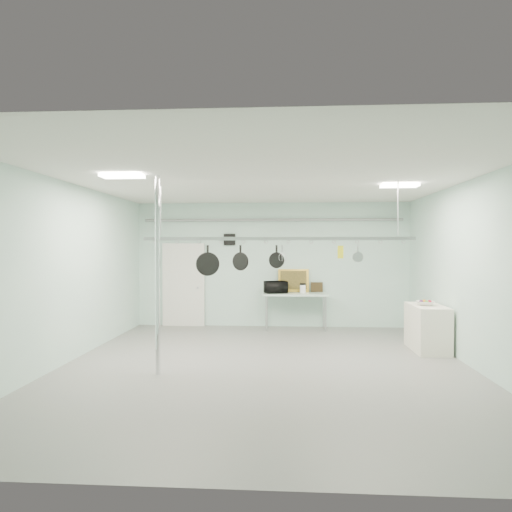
# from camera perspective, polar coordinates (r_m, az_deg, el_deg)

# --- Properties ---
(floor) EXTENTS (8.00, 8.00, 0.00)m
(floor) POSITION_cam_1_polar(r_m,az_deg,el_deg) (8.05, 1.15, -13.62)
(floor) COLOR gray
(floor) RESTS_ON ground
(ceiling) EXTENTS (7.00, 8.00, 0.02)m
(ceiling) POSITION_cam_1_polar(r_m,az_deg,el_deg) (7.87, 1.16, 9.46)
(ceiling) COLOR silver
(ceiling) RESTS_ON back_wall
(back_wall) EXTENTS (7.00, 0.02, 3.20)m
(back_wall) POSITION_cam_1_polar(r_m,az_deg,el_deg) (11.78, 2.00, -1.08)
(back_wall) COLOR silver
(back_wall) RESTS_ON floor
(right_wall) EXTENTS (0.02, 8.00, 3.20)m
(right_wall) POSITION_cam_1_polar(r_m,az_deg,el_deg) (8.41, 25.68, -2.05)
(right_wall) COLOR silver
(right_wall) RESTS_ON floor
(door) EXTENTS (1.10, 0.10, 2.20)m
(door) POSITION_cam_1_polar(r_m,az_deg,el_deg) (12.05, -9.02, -3.67)
(door) COLOR silver
(door) RESTS_ON floor
(wall_vent) EXTENTS (0.30, 0.04, 0.30)m
(wall_vent) POSITION_cam_1_polar(r_m,az_deg,el_deg) (11.84, -3.33, 2.07)
(wall_vent) COLOR black
(wall_vent) RESTS_ON back_wall
(conduit_pipe) EXTENTS (6.60, 0.07, 0.07)m
(conduit_pipe) POSITION_cam_1_polar(r_m,az_deg,el_deg) (11.71, 1.99, 4.53)
(conduit_pipe) COLOR gray
(conduit_pipe) RESTS_ON back_wall
(chrome_pole) EXTENTS (0.08, 0.08, 3.20)m
(chrome_pole) POSITION_cam_1_polar(r_m,az_deg,el_deg) (7.48, -12.19, -2.34)
(chrome_pole) COLOR silver
(chrome_pole) RESTS_ON floor
(prep_table) EXTENTS (1.60, 0.70, 0.91)m
(prep_table) POSITION_cam_1_polar(r_m,az_deg,el_deg) (11.45, 4.96, -5.00)
(prep_table) COLOR silver
(prep_table) RESTS_ON floor
(side_cabinet) EXTENTS (0.60, 1.20, 0.90)m
(side_cabinet) POSITION_cam_1_polar(r_m,az_deg,el_deg) (9.73, 20.62, -8.41)
(side_cabinet) COLOR white
(side_cabinet) RESTS_ON floor
(pot_rack) EXTENTS (4.80, 0.06, 1.00)m
(pot_rack) POSITION_cam_1_polar(r_m,az_deg,el_deg) (8.08, 2.67, 2.40)
(pot_rack) COLOR #B7B7BC
(pot_rack) RESTS_ON ceiling
(light_panel_left) EXTENTS (0.65, 0.30, 0.05)m
(light_panel_left) POSITION_cam_1_polar(r_m,az_deg,el_deg) (7.51, -16.38, 9.59)
(light_panel_left) COLOR white
(light_panel_left) RESTS_ON ceiling
(light_panel_right) EXTENTS (0.65, 0.30, 0.05)m
(light_panel_right) POSITION_cam_1_polar(r_m,az_deg,el_deg) (8.70, 17.51, 8.40)
(light_panel_right) COLOR white
(light_panel_right) RESTS_ON ceiling
(microwave) EXTENTS (0.62, 0.51, 0.30)m
(microwave) POSITION_cam_1_polar(r_m,az_deg,el_deg) (11.39, 2.49, -3.91)
(microwave) COLOR black
(microwave) RESTS_ON prep_table
(coffee_canister) EXTENTS (0.14, 0.14, 0.21)m
(coffee_canister) POSITION_cam_1_polar(r_m,az_deg,el_deg) (11.43, 5.87, -4.13)
(coffee_canister) COLOR white
(coffee_canister) RESTS_ON prep_table
(painting_large) EXTENTS (0.78, 0.16, 0.58)m
(painting_large) POSITION_cam_1_polar(r_m,az_deg,el_deg) (11.71, 4.71, -3.08)
(painting_large) COLOR gold
(painting_large) RESTS_ON prep_table
(painting_small) EXTENTS (0.30, 0.08, 0.25)m
(painting_small) POSITION_cam_1_polar(r_m,az_deg,el_deg) (11.75, 7.61, -3.88)
(painting_small) COLOR #302411
(painting_small) RESTS_ON prep_table
(fruit_bowl) EXTENTS (0.42, 0.42, 0.09)m
(fruit_bowl) POSITION_cam_1_polar(r_m,az_deg,el_deg) (9.61, 20.41, -5.56)
(fruit_bowl) COLOR silver
(fruit_bowl) RESTS_ON side_cabinet
(skillet_left) EXTENTS (0.42, 0.18, 0.55)m
(skillet_left) POSITION_cam_1_polar(r_m,az_deg,el_deg) (8.20, -6.06, -0.56)
(skillet_left) COLOR black
(skillet_left) RESTS_ON pot_rack
(skillet_mid) EXTENTS (0.32, 0.19, 0.44)m
(skillet_mid) POSITION_cam_1_polar(r_m,az_deg,el_deg) (8.12, -1.96, -0.17)
(skillet_mid) COLOR black
(skillet_mid) RESTS_ON pot_rack
(skillet_right) EXTENTS (0.28, 0.13, 0.39)m
(skillet_right) POSITION_cam_1_polar(r_m,az_deg,el_deg) (8.08, 2.58, -0.02)
(skillet_right) COLOR black
(skillet_right) RESTS_ON pot_rack
(whisk) EXTENTS (0.16, 0.16, 0.32)m
(whisk) POSITION_cam_1_polar(r_m,az_deg,el_deg) (8.08, 3.29, 0.24)
(whisk) COLOR silver
(whisk) RESTS_ON pot_rack
(grater) EXTENTS (0.10, 0.06, 0.24)m
(grater) POSITION_cam_1_polar(r_m,az_deg,el_deg) (8.14, 10.51, 0.50)
(grater) COLOR gold
(grater) RESTS_ON pot_rack
(saucepan) EXTENTS (0.20, 0.14, 0.31)m
(saucepan) POSITION_cam_1_polar(r_m,az_deg,el_deg) (8.18, 12.60, 0.27)
(saucepan) COLOR #B3B2B7
(saucepan) RESTS_ON pot_rack
(fruit_cluster) EXTENTS (0.24, 0.24, 0.09)m
(fruit_cluster) POSITION_cam_1_polar(r_m,az_deg,el_deg) (9.61, 20.41, -5.32)
(fruit_cluster) COLOR #AE1027
(fruit_cluster) RESTS_ON fruit_bowl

